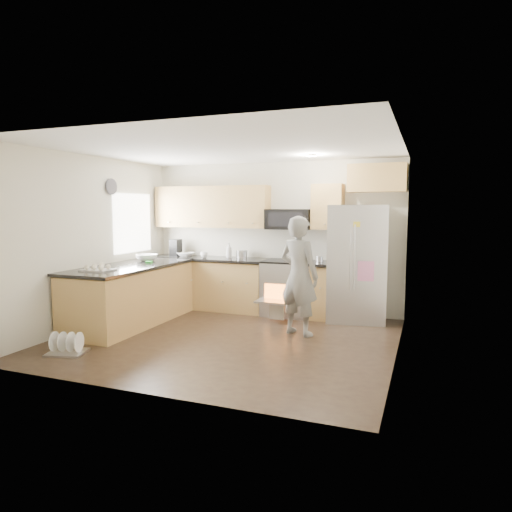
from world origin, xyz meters
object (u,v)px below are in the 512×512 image
at_px(stove_range, 287,275).
at_px(dish_rack, 67,348).
at_px(person, 299,276).
at_px(refrigerator, 356,263).

height_order(stove_range, dish_rack, stove_range).
xyz_separation_m(stove_range, person, (0.52, -1.11, 0.17)).
bearing_deg(dish_rack, refrigerator, 43.97).
bearing_deg(person, refrigerator, -99.10).
distance_m(person, dish_rack, 3.19).
bearing_deg(stove_range, dish_rack, -123.17).
xyz_separation_m(refrigerator, person, (-0.63, -1.12, -0.08)).
bearing_deg(dish_rack, stove_range, 56.83).
height_order(refrigerator, person, refrigerator).
bearing_deg(refrigerator, stove_range, 170.37).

